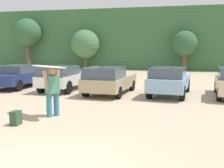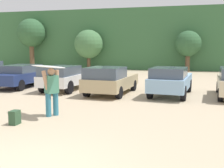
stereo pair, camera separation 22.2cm
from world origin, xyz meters
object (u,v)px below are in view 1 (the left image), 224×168
parked_car_navy (19,75)px  parked_car_white (64,77)px  person_adult (52,89)px  backpack_dropped (16,118)px  parked_car_tan (109,80)px  surfboard_white (48,67)px  parked_car_sky_blue (169,80)px

parked_car_navy → parked_car_white: parked_car_white is taller
parked_car_navy → parked_car_white: (3.15, -0.56, 0.03)m
parked_car_white → person_adult: (2.05, -5.72, 0.20)m
parked_car_navy → backpack_dropped: size_ratio=9.79×
parked_car_white → parked_car_tan: parked_car_tan is taller
parked_car_tan → backpack_dropped: (-1.41, -6.38, -0.52)m
parked_car_tan → person_adult: person_adult is taller
parked_car_navy → person_adult: 8.16m
surfboard_white → parked_car_sky_blue: bearing=-96.2°
parked_car_white → parked_car_sky_blue: (5.90, -0.32, 0.01)m
parked_car_navy → surfboard_white: (5.07, -6.31, 1.03)m
parked_car_navy → parked_car_tan: size_ratio=1.04×
parked_car_white → surfboard_white: surfboard_white is taller
surfboard_white → parked_car_navy: bearing=-21.2°
parked_car_tan → backpack_dropped: size_ratio=9.38×
parked_car_navy → parked_car_tan: parked_car_tan is taller
parked_car_navy → parked_car_tan: bearing=-101.6°
parked_car_tan → parked_car_sky_blue: 3.09m
parked_car_navy → backpack_dropped: (4.56, -7.62, -0.51)m
parked_car_navy → person_adult: size_ratio=2.57×
parked_car_tan → surfboard_white: bearing=174.2°
parked_car_white → person_adult: person_adult is taller
parked_car_tan → parked_car_sky_blue: (3.07, 0.35, 0.03)m
parked_car_sky_blue → backpack_dropped: parked_car_sky_blue is taller
parked_car_navy → parked_car_white: 3.20m
backpack_dropped → parked_car_tan: bearing=77.5°
parked_car_tan → parked_car_sky_blue: parked_car_sky_blue is taller
parked_car_navy → parked_car_sky_blue: size_ratio=1.02×
parked_car_sky_blue → backpack_dropped: size_ratio=9.60×
backpack_dropped → parked_car_navy: bearing=120.9°
parked_car_tan → parked_car_sky_blue: bearing=-79.2°
parked_car_white → parked_car_sky_blue: bearing=-91.0°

